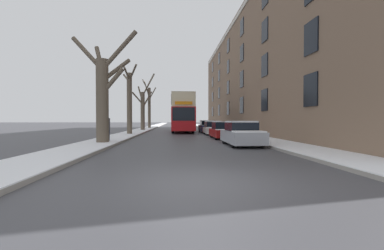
{
  "coord_description": "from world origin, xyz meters",
  "views": [
    {
      "loc": [
        -0.81,
        -6.0,
        1.5
      ],
      "look_at": [
        1.02,
        20.52,
        0.98
      ],
      "focal_mm": 24.0,
      "sensor_mm": 36.0,
      "label": 1
    }
  ],
  "objects_px": {
    "parked_car_0": "(242,134)",
    "parked_car_1": "(223,131)",
    "parked_car_3": "(207,127)",
    "bare_tree_left_3": "(149,106)",
    "double_decker_bus": "(182,112)",
    "bare_tree_left_1": "(129,101)",
    "bare_tree_left_2": "(143,108)",
    "bare_tree_left_0": "(103,93)",
    "parked_car_2": "(213,128)",
    "pedestrian_left_sidewalk": "(107,127)"
  },
  "relations": [
    {
      "from": "parked_car_0",
      "to": "parked_car_1",
      "type": "relative_size",
      "value": 1.0
    },
    {
      "from": "parked_car_3",
      "to": "bare_tree_left_3",
      "type": "bearing_deg",
      "value": 121.79
    },
    {
      "from": "double_decker_bus",
      "to": "parked_car_0",
      "type": "xyz_separation_m",
      "value": [
        2.99,
        -17.28,
        -1.86
      ]
    },
    {
      "from": "parked_car_0",
      "to": "parked_car_3",
      "type": "bearing_deg",
      "value": 90.0
    },
    {
      "from": "bare_tree_left_1",
      "to": "parked_car_3",
      "type": "bearing_deg",
      "value": 34.57
    },
    {
      "from": "bare_tree_left_2",
      "to": "parked_car_3",
      "type": "height_order",
      "value": "bare_tree_left_2"
    },
    {
      "from": "bare_tree_left_1",
      "to": "bare_tree_left_3",
      "type": "relative_size",
      "value": 0.79
    },
    {
      "from": "double_decker_bus",
      "to": "parked_car_3",
      "type": "xyz_separation_m",
      "value": [
        2.99,
        -1.0,
        -1.86
      ]
    },
    {
      "from": "bare_tree_left_0",
      "to": "parked_car_2",
      "type": "distance_m",
      "value": 13.24
    },
    {
      "from": "bare_tree_left_1",
      "to": "double_decker_bus",
      "type": "relative_size",
      "value": 0.58
    },
    {
      "from": "bare_tree_left_0",
      "to": "parked_car_0",
      "type": "height_order",
      "value": "bare_tree_left_0"
    },
    {
      "from": "bare_tree_left_2",
      "to": "pedestrian_left_sidewalk",
      "type": "relative_size",
      "value": 4.24
    },
    {
      "from": "bare_tree_left_1",
      "to": "parked_car_3",
      "type": "relative_size",
      "value": 1.55
    },
    {
      "from": "parked_car_1",
      "to": "parked_car_2",
      "type": "distance_m",
      "value": 5.4
    },
    {
      "from": "parked_car_0",
      "to": "parked_car_1",
      "type": "height_order",
      "value": "parked_car_0"
    },
    {
      "from": "double_decker_bus",
      "to": "parked_car_3",
      "type": "distance_m",
      "value": 3.66
    },
    {
      "from": "parked_car_2",
      "to": "pedestrian_left_sidewalk",
      "type": "distance_m",
      "value": 12.3
    },
    {
      "from": "parked_car_0",
      "to": "double_decker_bus",
      "type": "bearing_deg",
      "value": 99.83
    },
    {
      "from": "bare_tree_left_1",
      "to": "bare_tree_left_3",
      "type": "bearing_deg",
      "value": 89.82
    },
    {
      "from": "double_decker_bus",
      "to": "parked_car_0",
      "type": "height_order",
      "value": "double_decker_bus"
    },
    {
      "from": "bare_tree_left_0",
      "to": "parked_car_0",
      "type": "relative_size",
      "value": 1.64
    },
    {
      "from": "bare_tree_left_2",
      "to": "parked_car_3",
      "type": "bearing_deg",
      "value": -28.32
    },
    {
      "from": "bare_tree_left_3",
      "to": "double_decker_bus",
      "type": "distance_m",
      "value": 13.51
    },
    {
      "from": "bare_tree_left_1",
      "to": "parked_car_2",
      "type": "xyz_separation_m",
      "value": [
        8.34,
        0.58,
        -2.69
      ]
    },
    {
      "from": "parked_car_1",
      "to": "pedestrian_left_sidewalk",
      "type": "xyz_separation_m",
      "value": [
        -8.33,
        -3.64,
        0.38
      ]
    },
    {
      "from": "parked_car_2",
      "to": "double_decker_bus",
      "type": "bearing_deg",
      "value": 115.89
    },
    {
      "from": "bare_tree_left_1",
      "to": "pedestrian_left_sidewalk",
      "type": "distance_m",
      "value": 8.78
    },
    {
      "from": "parked_car_1",
      "to": "parked_car_2",
      "type": "height_order",
      "value": "parked_car_2"
    },
    {
      "from": "bare_tree_left_2",
      "to": "parked_car_0",
      "type": "xyz_separation_m",
      "value": [
        8.26,
        -20.73,
        -2.49
      ]
    },
    {
      "from": "parked_car_0",
      "to": "parked_car_2",
      "type": "bearing_deg",
      "value": 90.0
    },
    {
      "from": "bare_tree_left_3",
      "to": "bare_tree_left_2",
      "type": "bearing_deg",
      "value": -89.94
    },
    {
      "from": "bare_tree_left_1",
      "to": "parked_car_3",
      "type": "distance_m",
      "value": 10.47
    },
    {
      "from": "bare_tree_left_2",
      "to": "parked_car_0",
      "type": "distance_m",
      "value": 22.46
    },
    {
      "from": "bare_tree_left_0",
      "to": "parked_car_1",
      "type": "bearing_deg",
      "value": 29.38
    },
    {
      "from": "parked_car_2",
      "to": "bare_tree_left_0",
      "type": "bearing_deg",
      "value": -129.4
    },
    {
      "from": "parked_car_0",
      "to": "pedestrian_left_sidewalk",
      "type": "xyz_separation_m",
      "value": [
        -8.33,
        2.07,
        0.35
      ]
    },
    {
      "from": "bare_tree_left_0",
      "to": "pedestrian_left_sidewalk",
      "type": "relative_size",
      "value": 3.66
    },
    {
      "from": "parked_car_0",
      "to": "parked_car_2",
      "type": "height_order",
      "value": "parked_car_0"
    },
    {
      "from": "bare_tree_left_0",
      "to": "parked_car_1",
      "type": "height_order",
      "value": "bare_tree_left_0"
    },
    {
      "from": "bare_tree_left_3",
      "to": "parked_car_3",
      "type": "bearing_deg",
      "value": -58.21
    },
    {
      "from": "double_decker_bus",
      "to": "parked_car_2",
      "type": "height_order",
      "value": "double_decker_bus"
    },
    {
      "from": "double_decker_bus",
      "to": "parked_car_2",
      "type": "bearing_deg",
      "value": -64.11
    },
    {
      "from": "bare_tree_left_1",
      "to": "double_decker_bus",
      "type": "height_order",
      "value": "bare_tree_left_1"
    },
    {
      "from": "parked_car_3",
      "to": "parked_car_2",
      "type": "bearing_deg",
      "value": -90.0
    },
    {
      "from": "bare_tree_left_0",
      "to": "parked_car_3",
      "type": "xyz_separation_m",
      "value": [
        8.26,
        15.22,
        -2.46
      ]
    },
    {
      "from": "bare_tree_left_0",
      "to": "parked_car_2",
      "type": "relative_size",
      "value": 1.53
    },
    {
      "from": "bare_tree_left_2",
      "to": "parked_car_1",
      "type": "relative_size",
      "value": 1.91
    },
    {
      "from": "bare_tree_left_2",
      "to": "parked_car_1",
      "type": "distance_m",
      "value": 17.33
    },
    {
      "from": "parked_car_3",
      "to": "pedestrian_left_sidewalk",
      "type": "height_order",
      "value": "pedestrian_left_sidewalk"
    },
    {
      "from": "bare_tree_left_1",
      "to": "parked_car_0",
      "type": "height_order",
      "value": "bare_tree_left_1"
    }
  ]
}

